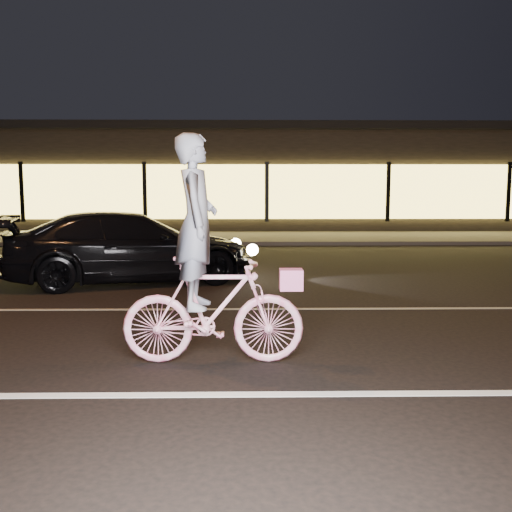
{
  "coord_description": "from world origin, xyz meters",
  "views": [
    {
      "loc": [
        -0.75,
        -6.34,
        1.84
      ],
      "look_at": [
        -0.63,
        0.6,
        0.98
      ],
      "focal_mm": 40.0,
      "sensor_mm": 36.0,
      "label": 1
    }
  ],
  "objects": [
    {
      "name": "ground",
      "position": [
        0.0,
        0.0,
        0.0
      ],
      "size": [
        90.0,
        90.0,
        0.0
      ],
      "primitive_type": "plane",
      "color": "black",
      "rests_on": "ground"
    },
    {
      "name": "lane_stripe_near",
      "position": [
        0.0,
        -1.5,
        0.0
      ],
      "size": [
        60.0,
        0.12,
        0.01
      ],
      "primitive_type": "cube",
      "color": "silver",
      "rests_on": "ground"
    },
    {
      "name": "lane_stripe_far",
      "position": [
        0.0,
        2.0,
        0.0
      ],
      "size": [
        60.0,
        0.1,
        0.01
      ],
      "primitive_type": "cube",
      "color": "gray",
      "rests_on": "ground"
    },
    {
      "name": "sidewalk",
      "position": [
        0.0,
        13.0,
        0.06
      ],
      "size": [
        30.0,
        4.0,
        0.12
      ],
      "primitive_type": "cube",
      "color": "#383533",
      "rests_on": "ground"
    },
    {
      "name": "storefront",
      "position": [
        0.0,
        18.97,
        2.15
      ],
      "size": [
        25.4,
        8.42,
        4.2
      ],
      "color": "black",
      "rests_on": "ground"
    },
    {
      "name": "cyclist",
      "position": [
        -1.14,
        -0.58,
        0.84
      ],
      "size": [
        1.87,
        0.64,
        2.36
      ],
      "rotation": [
        0.0,
        0.0,
        1.57
      ],
      "color": "#F2397E",
      "rests_on": "ground"
    },
    {
      "name": "sedan",
      "position": [
        -2.94,
        4.43,
        0.67
      ],
      "size": [
        4.97,
        3.09,
        1.34
      ],
      "rotation": [
        0.0,
        0.0,
        1.85
      ],
      "color": "black",
      "rests_on": "ground"
    }
  ]
}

